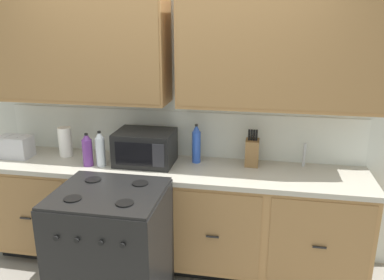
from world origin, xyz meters
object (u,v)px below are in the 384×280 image
(paper_towel_roll, at_px, (65,142))
(bottle_clear, at_px, (100,149))
(stove_range, at_px, (112,251))
(toaster, at_px, (15,147))
(bottle_violet, at_px, (87,150))
(knife_block, at_px, (252,152))
(bottle_blue, at_px, (196,144))
(microwave, at_px, (145,147))

(paper_towel_roll, height_order, bottle_clear, bottle_clear)
(stove_range, height_order, paper_towel_roll, paper_towel_roll)
(toaster, distance_m, bottle_violet, 0.73)
(stove_range, distance_m, bottle_clear, 0.84)
(toaster, bearing_deg, knife_block, 5.00)
(paper_towel_roll, height_order, bottle_blue, bottle_blue)
(stove_range, relative_size, microwave, 1.98)
(microwave, distance_m, paper_towel_roll, 0.76)
(toaster, height_order, knife_block, knife_block)
(bottle_clear, bearing_deg, paper_towel_roll, 155.87)
(paper_towel_roll, bearing_deg, bottle_blue, 2.40)
(bottle_clear, bearing_deg, microwave, 20.81)
(toaster, bearing_deg, stove_range, -28.70)
(toaster, xyz_separation_m, bottle_blue, (1.59, 0.16, 0.07))
(knife_block, relative_size, bottle_violet, 1.11)
(stove_range, relative_size, bottle_clear, 3.15)
(knife_block, bearing_deg, bottle_blue, -178.00)
(knife_block, distance_m, bottle_violet, 1.36)
(microwave, xyz_separation_m, bottle_blue, (0.42, 0.10, 0.02))
(bottle_blue, bearing_deg, knife_block, 2.00)
(toaster, bearing_deg, microwave, 3.00)
(toaster, distance_m, paper_towel_roll, 0.44)
(knife_block, xyz_separation_m, paper_towel_roll, (-1.64, -0.07, 0.01))
(bottle_blue, bearing_deg, microwave, -166.27)
(knife_block, height_order, bottle_violet, knife_block)
(bottle_violet, xyz_separation_m, bottle_blue, (0.87, 0.24, 0.03))
(knife_block, bearing_deg, bottle_violet, -169.06)
(stove_range, distance_m, paper_towel_roll, 1.15)
(bottle_violet, bearing_deg, bottle_blue, 15.53)
(microwave, relative_size, toaster, 1.71)
(toaster, distance_m, bottle_blue, 1.60)
(paper_towel_roll, bearing_deg, microwave, -4.03)
(toaster, relative_size, bottle_blue, 0.84)
(knife_block, height_order, paper_towel_roll, knife_block)
(toaster, bearing_deg, bottle_blue, 5.87)
(knife_block, distance_m, paper_towel_roll, 1.64)
(stove_range, height_order, toaster, toaster)
(stove_range, xyz_separation_m, bottle_violet, (-0.39, 0.53, 0.57))
(stove_range, height_order, bottle_blue, bottle_blue)
(paper_towel_roll, distance_m, bottle_blue, 1.17)
(toaster, height_order, bottle_violet, bottle_violet)
(bottle_clear, bearing_deg, bottle_violet, -175.03)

